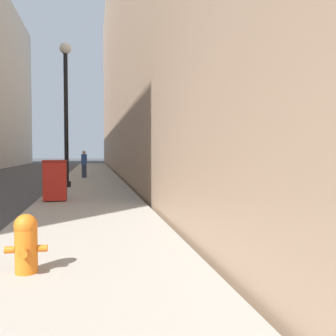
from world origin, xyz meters
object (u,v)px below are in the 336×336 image
at_px(fire_hydrant, 26,242).
at_px(pedestrian_on_sidewalk, 84,164).
at_px(lamppost, 66,100).
at_px(trash_bin, 55,180).

bearing_deg(fire_hydrant, pedestrian_on_sidewalk, 89.08).
height_order(fire_hydrant, lamppost, lamppost).
bearing_deg(pedestrian_on_sidewalk, trash_bin, -93.36).
bearing_deg(fire_hydrant, trash_bin, 92.74).
height_order(trash_bin, pedestrian_on_sidewalk, pedestrian_on_sidewalk).
xyz_separation_m(trash_bin, pedestrian_on_sidewalk, (0.63, 10.78, 0.16)).
bearing_deg(lamppost, fire_hydrant, -88.50).
distance_m(fire_hydrant, trash_bin, 7.24).
distance_m(fire_hydrant, pedestrian_on_sidewalk, 18.02).
xyz_separation_m(fire_hydrant, pedestrian_on_sidewalk, (0.29, 18.01, 0.42)).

